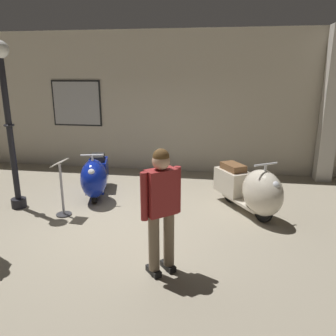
# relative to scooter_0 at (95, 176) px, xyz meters

# --- Properties ---
(ground_plane) EXTENTS (60.00, 60.00, 0.00)m
(ground_plane) POSITION_rel_scooter_0_xyz_m (0.86, -1.14, -0.46)
(ground_plane) COLOR gray
(showroom_back_wall) EXTENTS (18.00, 0.63, 3.55)m
(showroom_back_wall) POSITION_rel_scooter_0_xyz_m (0.99, 2.32, 1.32)
(showroom_back_wall) COLOR #BCB29E
(showroom_back_wall) RESTS_ON ground
(scooter_0) EXTENTS (0.87, 1.70, 1.00)m
(scooter_0) POSITION_rel_scooter_0_xyz_m (0.00, 0.00, 0.00)
(scooter_0) COLOR black
(scooter_0) RESTS_ON ground
(scooter_1) EXTENTS (1.34, 1.72, 1.06)m
(scooter_1) POSITION_rel_scooter_0_xyz_m (3.14, -0.41, 0.03)
(scooter_1) COLOR black
(scooter_1) RESTS_ON ground
(lamppost) EXTENTS (0.32, 0.32, 3.08)m
(lamppost) POSITION_rel_scooter_0_xyz_m (-1.29, -0.77, 1.35)
(lamppost) COLOR black
(lamppost) RESTS_ON ground
(visitor_0) EXTENTS (0.45, 0.42, 1.67)m
(visitor_0) POSITION_rel_scooter_0_xyz_m (1.85, -2.52, 0.51)
(visitor_0) COLOR black
(visitor_0) RESTS_ON ground
(info_stanchion) EXTENTS (0.28, 0.32, 1.06)m
(info_stanchion) POSITION_rel_scooter_0_xyz_m (-0.26, -0.99, -0.02)
(info_stanchion) COLOR #333338
(info_stanchion) RESTS_ON ground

